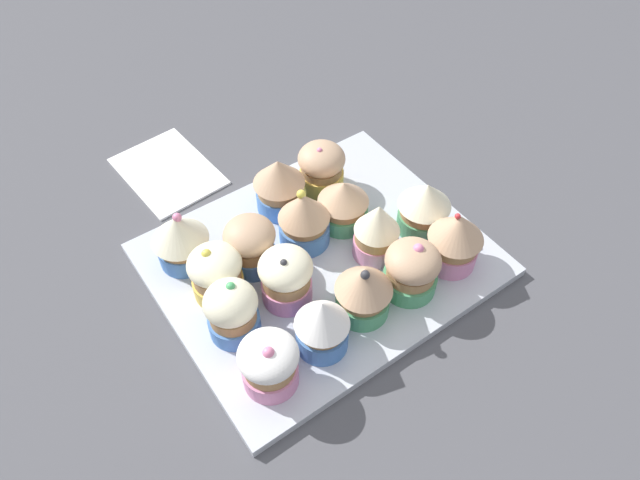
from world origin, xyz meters
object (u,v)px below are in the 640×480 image
(cupcake_5, at_px, (322,167))
(cupcake_13, at_px, (232,311))
(cupcake_6, at_px, (364,290))
(napkin, at_px, (168,170))
(cupcake_0, at_px, (455,239))
(cupcake_11, at_px, (250,244))
(baking_tray, at_px, (320,260))
(cupcake_4, at_px, (343,202))
(cupcake_10, at_px, (286,277))
(cupcake_1, at_px, (424,206))
(cupcake_3, at_px, (377,231))
(cupcake_15, at_px, (180,238))
(cupcake_12, at_px, (269,363))
(cupcake_9, at_px, (322,324))
(cupcake_2, at_px, (412,269))
(cupcake_8, at_px, (279,184))
(cupcake_7, at_px, (307,217))
(cupcake_14, at_px, (216,273))

(cupcake_5, bearing_deg, cupcake_13, 121.93)
(cupcake_6, xyz_separation_m, napkin, (0.33, 0.07, -0.05))
(cupcake_0, xyz_separation_m, cupcake_11, (0.13, 0.19, -0.00))
(baking_tray, bearing_deg, cupcake_11, 62.59)
(cupcake_4, bearing_deg, cupcake_10, 115.41)
(cupcake_1, xyz_separation_m, cupcake_10, (0.01, 0.19, -0.00))
(cupcake_0, distance_m, cupcake_10, 0.19)
(cupcake_3, distance_m, cupcake_15, 0.22)
(cupcake_3, distance_m, cupcake_4, 0.06)
(cupcake_0, bearing_deg, cupcake_12, 91.71)
(cupcake_6, height_order, cupcake_12, cupcake_6)
(baking_tray, distance_m, cupcake_9, 0.12)
(cupcake_6, relative_size, cupcake_13, 1.02)
(cupcake_10, distance_m, cupcake_13, 0.07)
(baking_tray, relative_size, cupcake_5, 5.37)
(cupcake_12, relative_size, napkin, 0.46)
(cupcake_2, xyz_separation_m, cupcake_8, (0.19, 0.05, 0.01))
(cupcake_9, relative_size, napkin, 0.50)
(cupcake_15, bearing_deg, cupcake_3, -122.73)
(cupcake_0, distance_m, cupcake_9, 0.18)
(cupcake_2, height_order, napkin, cupcake_2)
(cupcake_0, bearing_deg, cupcake_2, 90.16)
(cupcake_12, height_order, cupcake_15, cupcake_15)
(cupcake_0, distance_m, cupcake_15, 0.31)
(cupcake_1, height_order, cupcake_7, cupcake_7)
(cupcake_1, relative_size, cupcake_8, 0.94)
(cupcake_3, xyz_separation_m, cupcake_9, (-0.06, 0.12, -0.00))
(cupcake_3, bearing_deg, cupcake_13, 89.18)
(cupcake_1, distance_m, cupcake_6, 0.14)
(cupcake_3, height_order, cupcake_12, cupcake_3)
(cupcake_3, relative_size, cupcake_6, 1.03)
(cupcake_1, xyz_separation_m, cupcake_14, (0.06, 0.25, -0.00))
(baking_tray, relative_size, cupcake_13, 4.90)
(baking_tray, xyz_separation_m, cupcake_7, (0.03, -0.00, 0.04))
(cupcake_2, height_order, cupcake_10, cupcake_10)
(cupcake_0, bearing_deg, cupcake_5, 14.68)
(cupcake_1, relative_size, napkin, 0.49)
(cupcake_9, relative_size, cupcake_15, 0.99)
(cupcake_14, relative_size, cupcake_15, 0.94)
(cupcake_3, xyz_separation_m, cupcake_6, (-0.05, 0.06, -0.00))
(baking_tray, bearing_deg, cupcake_0, -127.90)
(cupcake_3, bearing_deg, cupcake_7, 38.82)
(cupcake_4, height_order, cupcake_10, cupcake_10)
(cupcake_14, bearing_deg, cupcake_4, -87.85)
(cupcake_5, relative_size, cupcake_11, 0.99)
(cupcake_3, height_order, cupcake_6, cupcake_3)
(cupcake_0, height_order, cupcake_13, cupcake_0)
(cupcake_6, bearing_deg, cupcake_4, -27.59)
(cupcake_7, relative_size, cupcake_13, 1.06)
(cupcake_7, bearing_deg, baking_tray, 172.40)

